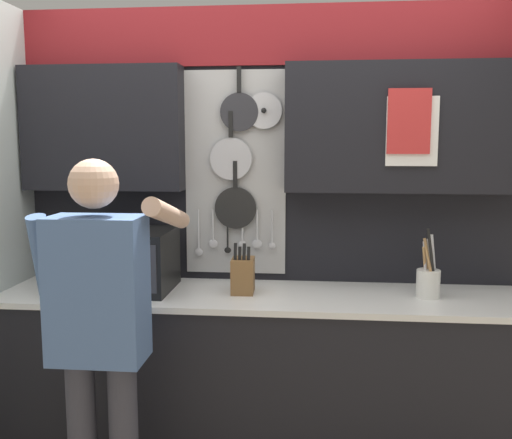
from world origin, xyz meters
The scene contains 6 objects.
base_cabinet_counter centered at (0.00, 0.00, 0.46)m, with size 2.63×0.60×0.93m.
back_wall_unit centered at (0.02, 0.26, 1.46)m, with size 3.20×0.23×2.38m.
microwave centered at (-0.72, 0.00, 1.09)m, with size 0.51×0.41×0.31m.
knife_block centered at (-0.10, 0.01, 1.02)m, with size 0.12×0.15×0.26m.
utensil_crock centered at (0.81, 0.01, 1.02)m, with size 0.11×0.11×0.34m.
person centered at (-0.62, -0.58, 0.96)m, with size 0.54×0.63×1.62m.
Camera 1 is at (0.24, -2.76, 1.68)m, focal length 40.00 mm.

